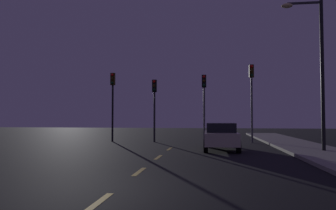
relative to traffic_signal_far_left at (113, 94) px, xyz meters
name	(u,v)px	position (x,y,z in m)	size (l,w,h in m)	color
ground_plane	(160,156)	(4.89, -8.20, -3.54)	(80.00, 80.00, 0.00)	black
sidewalk_curb_right	(333,157)	(12.39, -8.20, -3.47)	(3.00, 40.00, 0.15)	gray
lane_stripe_nearest	(98,202)	(4.89, -16.40, -3.54)	(0.16, 1.60, 0.01)	#EACC4C
lane_stripe_second	(139,172)	(4.89, -12.60, -3.54)	(0.16, 1.60, 0.01)	#EACC4C
lane_stripe_third	(158,157)	(4.89, -8.80, -3.54)	(0.16, 1.60, 0.01)	#EACC4C
lane_stripe_fourth	(169,149)	(4.89, -5.00, -3.54)	(0.16, 1.60, 0.01)	#EACC4C
traffic_signal_far_left	(113,94)	(0.00, 0.00, 0.00)	(0.32, 0.38, 5.07)	black
traffic_signal_center_left	(154,98)	(3.14, 0.00, -0.36)	(0.32, 0.38, 4.52)	#2D2D30
traffic_signal_center_right	(204,95)	(6.73, 0.00, -0.17)	(0.32, 0.38, 4.81)	#4C4C51
traffic_signal_far_right	(252,88)	(10.04, 0.00, 0.26)	(0.32, 0.38, 5.47)	#4C4C51
car_stopped_ahead	(221,136)	(7.73, -5.09, -2.79)	(1.86, 4.37, 1.47)	beige
street_lamp_right	(316,61)	(12.39, -6.21, 1.02)	(2.01, 0.36, 7.62)	black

